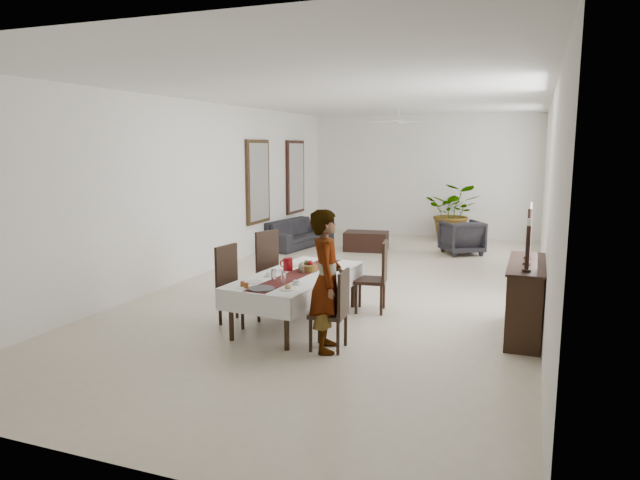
# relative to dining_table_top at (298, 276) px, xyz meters

# --- Properties ---
(floor) EXTENTS (6.00, 12.00, 0.00)m
(floor) POSITION_rel_dining_table_top_xyz_m (0.12, 2.24, -0.64)
(floor) COLOR beige
(floor) RESTS_ON ground
(ceiling) EXTENTS (6.00, 12.00, 0.02)m
(ceiling) POSITION_rel_dining_table_top_xyz_m (0.12, 2.24, 2.56)
(ceiling) COLOR white
(ceiling) RESTS_ON wall_back
(wall_back) EXTENTS (6.00, 0.02, 3.20)m
(wall_back) POSITION_rel_dining_table_top_xyz_m (0.12, 8.24, 0.96)
(wall_back) COLOR white
(wall_back) RESTS_ON floor
(wall_front) EXTENTS (6.00, 0.02, 3.20)m
(wall_front) POSITION_rel_dining_table_top_xyz_m (0.12, -3.76, 0.96)
(wall_front) COLOR white
(wall_front) RESTS_ON floor
(wall_left) EXTENTS (0.02, 12.00, 3.20)m
(wall_left) POSITION_rel_dining_table_top_xyz_m (-2.88, 2.24, 0.96)
(wall_left) COLOR white
(wall_left) RESTS_ON floor
(wall_right) EXTENTS (0.02, 12.00, 3.20)m
(wall_right) POSITION_rel_dining_table_top_xyz_m (3.12, 2.24, 0.96)
(wall_right) COLOR white
(wall_right) RESTS_ON floor
(dining_table_top) EXTENTS (1.07, 2.20, 0.04)m
(dining_table_top) POSITION_rel_dining_table_top_xyz_m (0.00, 0.00, 0.00)
(dining_table_top) COLOR black
(dining_table_top) RESTS_ON table_leg_fl
(table_leg_fl) EXTENTS (0.07, 0.07, 0.62)m
(table_leg_fl) POSITION_rel_dining_table_top_xyz_m (-0.48, -0.98, -0.33)
(table_leg_fl) COLOR black
(table_leg_fl) RESTS_ON floor
(table_leg_fr) EXTENTS (0.07, 0.07, 0.62)m
(table_leg_fr) POSITION_rel_dining_table_top_xyz_m (0.30, -1.04, -0.33)
(table_leg_fr) COLOR black
(table_leg_fr) RESTS_ON floor
(table_leg_bl) EXTENTS (0.07, 0.07, 0.62)m
(table_leg_bl) POSITION_rel_dining_table_top_xyz_m (-0.30, 1.04, -0.33)
(table_leg_bl) COLOR black
(table_leg_bl) RESTS_ON floor
(table_leg_br) EXTENTS (0.07, 0.07, 0.62)m
(table_leg_br) POSITION_rel_dining_table_top_xyz_m (0.48, 0.98, -0.33)
(table_leg_br) COLOR black
(table_leg_br) RESTS_ON floor
(tablecloth_top) EXTENTS (1.25, 2.38, 0.01)m
(tablecloth_top) POSITION_rel_dining_table_top_xyz_m (0.00, 0.00, 0.03)
(tablecloth_top) COLOR white
(tablecloth_top) RESTS_ON dining_table_top
(tablecloth_drape_left) EXTENTS (0.21, 2.29, 0.27)m
(tablecloth_drape_left) POSITION_rel_dining_table_top_xyz_m (-0.52, 0.05, -0.10)
(tablecloth_drape_left) COLOR white
(tablecloth_drape_left) RESTS_ON dining_table_top
(tablecloth_drape_right) EXTENTS (0.21, 2.29, 0.27)m
(tablecloth_drape_right) POSITION_rel_dining_table_top_xyz_m (0.52, -0.05, -0.10)
(tablecloth_drape_right) COLOR white
(tablecloth_drape_right) RESTS_ON dining_table_top
(tablecloth_drape_near) EXTENTS (1.05, 0.10, 0.27)m
(tablecloth_drape_near) POSITION_rel_dining_table_top_xyz_m (-0.10, -1.14, -0.10)
(tablecloth_drape_near) COLOR white
(tablecloth_drape_near) RESTS_ON dining_table_top
(tablecloth_drape_far) EXTENTS (1.05, 0.10, 0.27)m
(tablecloth_drape_far) POSITION_rel_dining_table_top_xyz_m (0.10, 1.14, -0.10)
(tablecloth_drape_far) COLOR silver
(tablecloth_drape_far) RESTS_ON dining_table_top
(table_runner) EXTENTS (0.50, 2.24, 0.00)m
(table_runner) POSITION_rel_dining_table_top_xyz_m (-0.00, 0.00, 0.03)
(table_runner) COLOR maroon
(table_runner) RESTS_ON tablecloth_top
(red_pitcher) EXTENTS (0.14, 0.14, 0.18)m
(red_pitcher) POSITION_rel_dining_table_top_xyz_m (-0.21, 0.15, 0.12)
(red_pitcher) COLOR maroon
(red_pitcher) RESTS_ON tablecloth_top
(pitcher_handle) EXTENTS (0.11, 0.03, 0.11)m
(pitcher_handle) POSITION_rel_dining_table_top_xyz_m (-0.29, 0.16, 0.12)
(pitcher_handle) COLOR maroon
(pitcher_handle) RESTS_ON red_pitcher
(wine_glass_near) EXTENTS (0.06, 0.06, 0.15)m
(wine_glass_near) POSITION_rel_dining_table_top_xyz_m (0.06, -0.59, 0.11)
(wine_glass_near) COLOR white
(wine_glass_near) RESTS_ON tablecloth_top
(wine_glass_mid) EXTENTS (0.06, 0.06, 0.15)m
(wine_glass_mid) POSITION_rel_dining_table_top_xyz_m (-0.13, -0.48, 0.11)
(wine_glass_mid) COLOR silver
(wine_glass_mid) RESTS_ON tablecloth_top
(wine_glass_far) EXTENTS (0.06, 0.06, 0.15)m
(wine_glass_far) POSITION_rel_dining_table_top_xyz_m (0.05, 0.04, 0.11)
(wine_glass_far) COLOR white
(wine_glass_far) RESTS_ON tablecloth_top
(teacup_right) EXTENTS (0.08, 0.08, 0.05)m
(teacup_right) POSITION_rel_dining_table_top_xyz_m (0.22, -0.55, 0.06)
(teacup_right) COLOR silver
(teacup_right) RESTS_ON saucer_right
(saucer_right) EXTENTS (0.13, 0.13, 0.01)m
(saucer_right) POSITION_rel_dining_table_top_xyz_m (0.22, -0.55, 0.04)
(saucer_right) COLOR silver
(saucer_right) RESTS_ON tablecloth_top
(teacup_left) EXTENTS (0.08, 0.08, 0.05)m
(teacup_left) POSITION_rel_dining_table_top_xyz_m (-0.29, -0.29, 0.06)
(teacup_left) COLOR white
(teacup_left) RESTS_ON saucer_left
(saucer_left) EXTENTS (0.13, 0.13, 0.01)m
(saucer_left) POSITION_rel_dining_table_top_xyz_m (-0.29, -0.29, 0.04)
(saucer_left) COLOR silver
(saucer_left) RESTS_ON tablecloth_top
(plate_near_right) EXTENTS (0.21, 0.21, 0.01)m
(plate_near_right) POSITION_rel_dining_table_top_xyz_m (0.22, -0.82, 0.04)
(plate_near_right) COLOR white
(plate_near_right) RESTS_ON tablecloth_top
(bread_near_right) EXTENTS (0.08, 0.08, 0.08)m
(bread_near_right) POSITION_rel_dining_table_top_xyz_m (0.22, -0.82, 0.06)
(bread_near_right) COLOR tan
(bread_near_right) RESTS_ON plate_near_right
(plate_near_left) EXTENTS (0.21, 0.21, 0.01)m
(plate_near_left) POSITION_rel_dining_table_top_xyz_m (-0.32, -0.64, 0.04)
(plate_near_left) COLOR white
(plate_near_left) RESTS_ON tablecloth_top
(plate_far_left) EXTENTS (0.21, 0.21, 0.01)m
(plate_far_left) POSITION_rel_dining_table_top_xyz_m (-0.24, 0.51, 0.04)
(plate_far_left) COLOR white
(plate_far_left) RESTS_ON tablecloth_top
(serving_tray) EXTENTS (0.32, 0.32, 0.02)m
(serving_tray) POSITION_rel_dining_table_top_xyz_m (-0.08, -0.93, 0.04)
(serving_tray) COLOR #414247
(serving_tray) RESTS_ON tablecloth_top
(jam_jar_a) EXTENTS (0.06, 0.06, 0.07)m
(jam_jar_a) POSITION_rel_dining_table_top_xyz_m (-0.28, -0.94, 0.07)
(jam_jar_a) COLOR #9B4816
(jam_jar_a) RESTS_ON tablecloth_top
(jam_jar_b) EXTENTS (0.06, 0.06, 0.07)m
(jam_jar_b) POSITION_rel_dining_table_top_xyz_m (-0.36, -0.88, 0.07)
(jam_jar_b) COLOR #953F15
(jam_jar_b) RESTS_ON tablecloth_top
(fruit_basket) EXTENTS (0.27, 0.27, 0.09)m
(fruit_basket) POSITION_rel_dining_table_top_xyz_m (0.06, 0.22, 0.08)
(fruit_basket) COLOR brown
(fruit_basket) RESTS_ON tablecloth_top
(fruit_red) EXTENTS (0.08, 0.08, 0.08)m
(fruit_red) POSITION_rel_dining_table_top_xyz_m (0.09, 0.23, 0.14)
(fruit_red) COLOR maroon
(fruit_red) RESTS_ON fruit_basket
(fruit_green) EXTENTS (0.07, 0.07, 0.07)m
(fruit_green) POSITION_rel_dining_table_top_xyz_m (0.03, 0.25, 0.14)
(fruit_green) COLOR #4E7021
(fruit_green) RESTS_ON fruit_basket
(chair_right_near_seat) EXTENTS (0.43, 0.43, 0.05)m
(chair_right_near_seat) POSITION_rel_dining_table_top_xyz_m (0.74, -0.83, -0.22)
(chair_right_near_seat) COLOR black
(chair_right_near_seat) RESTS_ON chair_right_near_leg_fl
(chair_right_near_leg_fl) EXTENTS (0.04, 0.04, 0.40)m
(chair_right_near_leg_fl) POSITION_rel_dining_table_top_xyz_m (0.92, -0.99, -0.44)
(chair_right_near_leg_fl) COLOR black
(chair_right_near_leg_fl) RESTS_ON floor
(chair_right_near_leg_fr) EXTENTS (0.04, 0.04, 0.40)m
(chair_right_near_leg_fr) POSITION_rel_dining_table_top_xyz_m (0.90, -0.65, -0.44)
(chair_right_near_leg_fr) COLOR black
(chair_right_near_leg_fr) RESTS_ON floor
(chair_right_near_leg_bl) EXTENTS (0.04, 0.04, 0.40)m
(chair_right_near_leg_bl) POSITION_rel_dining_table_top_xyz_m (0.59, -1.00, -0.44)
(chair_right_near_leg_bl) COLOR black
(chair_right_near_leg_bl) RESTS_ON floor
(chair_right_near_leg_br) EXTENTS (0.04, 0.04, 0.40)m
(chair_right_near_leg_br) POSITION_rel_dining_table_top_xyz_m (0.57, -0.67, -0.44)
(chair_right_near_leg_br) COLOR black
(chair_right_near_leg_br) RESTS_ON floor
(chair_right_near_back) EXTENTS (0.06, 0.41, 0.52)m
(chair_right_near_back) POSITION_rel_dining_table_top_xyz_m (0.93, -0.82, 0.06)
(chair_right_near_back) COLOR black
(chair_right_near_back) RESTS_ON chair_right_near_seat
(chair_right_far_seat) EXTENTS (0.50, 0.50, 0.05)m
(chair_right_far_seat) POSITION_rel_dining_table_top_xyz_m (0.78, 0.86, -0.19)
(chair_right_far_seat) COLOR black
(chair_right_far_seat) RESTS_ON chair_right_far_leg_fl
(chair_right_far_leg_fl) EXTENTS (0.05, 0.05, 0.43)m
(chair_right_far_leg_fl) POSITION_rel_dining_table_top_xyz_m (0.99, 0.71, -0.43)
(chair_right_far_leg_fl) COLOR black
(chair_right_far_leg_fl) RESTS_ON floor
(chair_right_far_leg_fr) EXTENTS (0.05, 0.05, 0.43)m
(chair_right_far_leg_fr) POSITION_rel_dining_table_top_xyz_m (0.93, 1.07, -0.43)
(chair_right_far_leg_fr) COLOR black
(chair_right_far_leg_fr) RESTS_ON floor
(chair_right_far_leg_bl) EXTENTS (0.05, 0.05, 0.43)m
(chair_right_far_leg_bl) POSITION_rel_dining_table_top_xyz_m (0.63, 0.66, -0.43)
(chair_right_far_leg_bl) COLOR black
(chair_right_far_leg_bl) RESTS_ON floor
(chair_right_far_leg_br) EXTENTS (0.05, 0.05, 0.43)m
(chair_right_far_leg_br) POSITION_rel_dining_table_top_xyz_m (0.58, 1.01, -0.43)
(chair_right_far_leg_br) COLOR black
(chair_right_far_leg_br) RESTS_ON floor
(chair_right_far_back) EXTENTS (0.11, 0.44, 0.56)m
(chair_right_far_back) POSITION_rel_dining_table_top_xyz_m (0.98, 0.89, 0.11)
(chair_right_far_back) COLOR black
(chair_right_far_back) RESTS_ON chair_right_far_seat
(chair_left_near_seat) EXTENTS (0.51, 0.51, 0.05)m
(chair_left_near_seat) POSITION_rel_dining_table_top_xyz_m (-0.72, -0.33, -0.17)
(chair_left_near_seat) COLOR black
(chair_left_near_seat) RESTS_ON chair_left_near_leg_fl
(chair_left_near_leg_fl) EXTENTS (0.05, 0.05, 0.45)m
(chair_left_near_leg_fl) POSITION_rel_dining_table_top_xyz_m (-0.88, -0.12, -0.42)
(chair_left_near_leg_fl) COLOR black
(chair_left_near_leg_fl) RESTS_ON floor
(chair_left_near_leg_fr) EXTENTS (0.05, 0.05, 0.45)m
(chair_left_near_leg_fr) POSITION_rel_dining_table_top_xyz_m (-0.93, -0.49, -0.42)
(chair_left_near_leg_fr) COLOR black
(chair_left_near_leg_fr) RESTS_ON floor
(chair_left_near_leg_bl) EXTENTS (0.05, 0.05, 0.45)m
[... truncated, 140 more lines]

